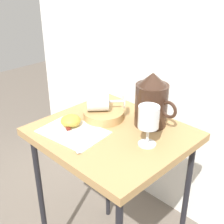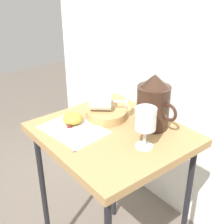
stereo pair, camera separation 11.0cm
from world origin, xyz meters
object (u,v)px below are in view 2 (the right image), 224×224
(wine_glass_upright, at_px, (146,121))
(wine_glass_tipped_near, at_px, (102,101))
(apple_half_left, at_px, (73,118))
(pitcher, at_px, (153,106))
(knife, at_px, (69,128))
(table, at_px, (112,148))
(basket_tray, at_px, (107,114))

(wine_glass_upright, xyz_separation_m, wine_glass_tipped_near, (-0.27, 0.02, -0.03))
(wine_glass_upright, height_order, wine_glass_tipped_near, wine_glass_upright)
(wine_glass_tipped_near, xyz_separation_m, apple_half_left, (-0.03, -0.13, -0.05))
(pitcher, relative_size, wine_glass_tipped_near, 1.36)
(pitcher, xyz_separation_m, knife, (-0.18, -0.26, -0.08))
(wine_glass_tipped_near, bearing_deg, wine_glass_upright, -4.30)
(wine_glass_upright, relative_size, wine_glass_tipped_near, 0.94)
(table, xyz_separation_m, pitcher, (0.07, 0.14, 0.16))
(basket_tray, distance_m, wine_glass_tipped_near, 0.06)
(pitcher, height_order, wine_glass_tipped_near, pitcher)
(table, bearing_deg, pitcher, 64.09)
(table, distance_m, apple_half_left, 0.19)
(wine_glass_upright, distance_m, wine_glass_tipped_near, 0.27)
(wine_glass_upright, xyz_separation_m, knife, (-0.26, -0.14, -0.09))
(apple_half_left, xyz_separation_m, knife, (0.03, -0.03, -0.02))
(basket_tray, xyz_separation_m, apple_half_left, (-0.04, -0.14, 0.01))
(wine_glass_tipped_near, xyz_separation_m, knife, (0.00, -0.16, -0.06))
(table, bearing_deg, apple_half_left, -147.69)
(apple_half_left, relative_size, knife, 0.35)
(table, distance_m, pitcher, 0.23)
(basket_tray, bearing_deg, knife, -94.33)
(wine_glass_tipped_near, height_order, knife, wine_glass_tipped_near)
(table, distance_m, wine_glass_tipped_near, 0.19)
(wine_glass_upright, bearing_deg, knife, -152.03)
(basket_tray, bearing_deg, pitcher, 29.70)
(table, height_order, pitcher, pitcher)
(basket_tray, relative_size, knife, 0.74)
(table, height_order, wine_glass_tipped_near, wine_glass_tipped_near)
(pitcher, relative_size, apple_half_left, 2.72)
(basket_tray, height_order, wine_glass_upright, wine_glass_upright)
(pitcher, height_order, wine_glass_upright, pitcher)
(pitcher, distance_m, knife, 0.33)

